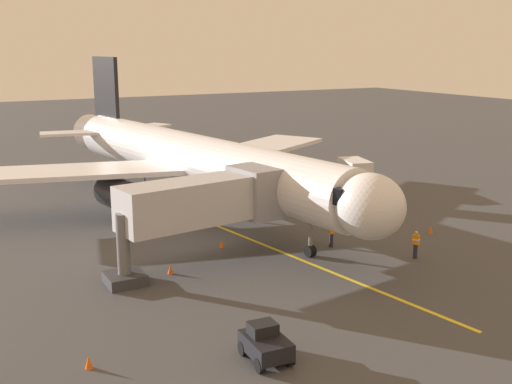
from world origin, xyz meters
The scene contains 12 objects.
ground_plane centered at (0.00, 0.00, 0.00)m, with size 220.00×220.00×0.00m, color #424244.
apron_lead_in_line centered at (-1.47, 8.01, 0.01)m, with size 0.24×40.00×0.01m, color yellow.
airplane centered at (-1.43, 1.73, 4.00)m, with size 34.45×40.29×11.50m.
jet_bridge centered at (2.27, 13.66, 3.76)m, with size 11.52×4.36×5.40m.
ground_crew_marshaller centered at (-5.63, 14.38, 0.89)m, with size 0.44×0.33×1.71m.
ground_crew_wing_walker centered at (-8.76, 18.66, 0.89)m, with size 0.40×0.47×1.71m.
box_truck_near_nose centered at (-17.13, 1.87, 1.39)m, with size 3.04×4.94×2.62m.
tug_starboard_side centered at (5.34, 25.37, 0.70)m, with size 1.67×2.38×1.50m.
safety_cone_nose_left centered at (-13.24, 15.26, 0.28)m, with size 0.32×0.32×0.55m, color #F2590F.
safety_cone_nose_right centered at (5.14, 14.14, 0.28)m, with size 0.32×0.32×0.55m, color #F2590F.
safety_cone_wing_port centered at (0.57, 11.25, 0.28)m, with size 0.32×0.32×0.55m, color #F2590F.
safety_cone_wing_starboard centered at (11.83, 22.68, 0.28)m, with size 0.32×0.32×0.55m, color #F2590F.
Camera 1 is at (16.92, 45.91, 12.44)m, focal length 44.45 mm.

